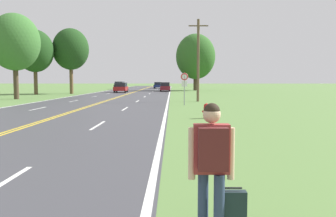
% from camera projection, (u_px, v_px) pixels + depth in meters
% --- Properties ---
extents(hitchhiker_person, '(0.58, 0.42, 1.72)m').
position_uv_depth(hitchhiker_person, '(212.00, 156.00, 4.43)').
color(hitchhiker_person, navy).
rests_on(hitchhiker_person, ground).
extents(suitcase, '(0.38, 0.14, 0.65)m').
position_uv_depth(suitcase, '(231.00, 214.00, 4.54)').
color(suitcase, '#19282D').
rests_on(suitcase, ground).
extents(fire_hydrant, '(0.45, 0.29, 0.79)m').
position_uv_depth(fire_hydrant, '(206.00, 111.00, 18.54)').
color(fire_hydrant, red).
rests_on(fire_hydrant, ground).
extents(traffic_sign, '(0.60, 0.10, 2.56)m').
position_uv_depth(traffic_sign, '(184.00, 81.00, 27.80)').
color(traffic_sign, gray).
rests_on(traffic_sign, ground).
extents(utility_pole_midground, '(1.80, 0.24, 7.55)m').
position_uv_depth(utility_pole_midground, '(198.00, 59.00, 32.77)').
color(utility_pole_midground, brown).
rests_on(utility_pole_midground, ground).
extents(tree_left_verge, '(5.13, 5.13, 8.87)m').
position_uv_depth(tree_left_verge, '(15.00, 42.00, 36.71)').
color(tree_left_verge, '#473828').
rests_on(tree_left_verge, ground).
extents(tree_behind_sign, '(5.17, 5.17, 9.42)m').
position_uv_depth(tree_behind_sign, '(71.00, 49.00, 51.25)').
color(tree_behind_sign, brown).
rests_on(tree_behind_sign, ground).
extents(tree_mid_treeline, '(5.03, 5.03, 8.84)m').
position_uv_depth(tree_mid_treeline, '(35.00, 51.00, 48.37)').
color(tree_mid_treeline, brown).
rests_on(tree_mid_treeline, ground).
extents(tree_far_back, '(7.46, 7.46, 10.74)m').
position_uv_depth(tree_far_back, '(196.00, 57.00, 67.44)').
color(tree_far_back, '#473828').
rests_on(tree_far_back, ground).
extents(car_red_hatchback_approaching, '(1.92, 3.76, 1.57)m').
position_uv_depth(car_red_hatchback_approaching, '(121.00, 87.00, 56.68)').
color(car_red_hatchback_approaching, black).
rests_on(car_red_hatchback_approaching, ground).
extents(car_maroon_sedan_mid_near, '(1.93, 4.69, 1.60)m').
position_uv_depth(car_maroon_sedan_mid_near, '(165.00, 87.00, 62.02)').
color(car_maroon_sedan_mid_near, black).
rests_on(car_maroon_sedan_mid_near, ground).
extents(car_black_sedan_mid_far, '(2.07, 4.69, 1.65)m').
position_uv_depth(car_black_sedan_mid_far, '(120.00, 85.00, 77.12)').
color(car_black_sedan_mid_far, black).
rests_on(car_black_sedan_mid_far, ground).
extents(car_dark_blue_sedan_receding, '(1.96, 4.58, 1.50)m').
position_uv_depth(car_dark_blue_sedan_receding, '(158.00, 85.00, 83.84)').
color(car_dark_blue_sedan_receding, black).
rests_on(car_dark_blue_sedan_receding, ground).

